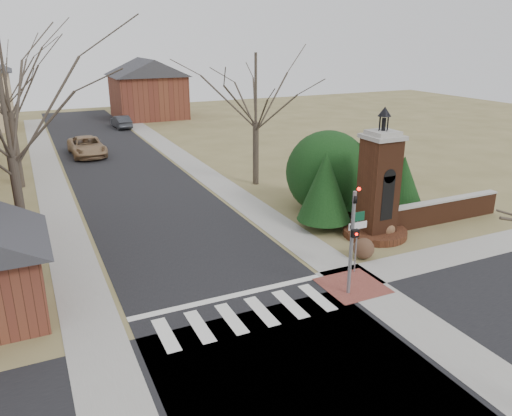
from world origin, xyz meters
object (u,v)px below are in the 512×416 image
brick_gate_monument (378,195)px  pickup_truck (87,146)px  sign_post (357,230)px  traffic_signal_pole (353,232)px  distant_car (121,122)px

brick_gate_monument → pickup_truck: 26.92m
sign_post → traffic_signal_pole: bearing=-132.4°
pickup_truck → distant_car: bearing=65.5°
traffic_signal_pole → distant_car: (-0.90, 41.27, -1.90)m
sign_post → distant_car: (-2.19, 39.85, -1.26)m
sign_post → distant_car: 39.93m
brick_gate_monument → distant_car: size_ratio=1.55×
sign_post → brick_gate_monument: size_ratio=0.42×
pickup_truck → brick_gate_monument: bearing=-68.0°
distant_car → sign_post: bearing=89.7°
traffic_signal_pole → distant_car: bearing=91.2°
traffic_signal_pole → pickup_truck: (-6.05, 29.06, -1.80)m
brick_gate_monument → distant_car: (-5.60, 36.85, -1.48)m
brick_gate_monument → pickup_truck: (-10.75, 24.64, -1.38)m
traffic_signal_pole → brick_gate_monument: size_ratio=0.69×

